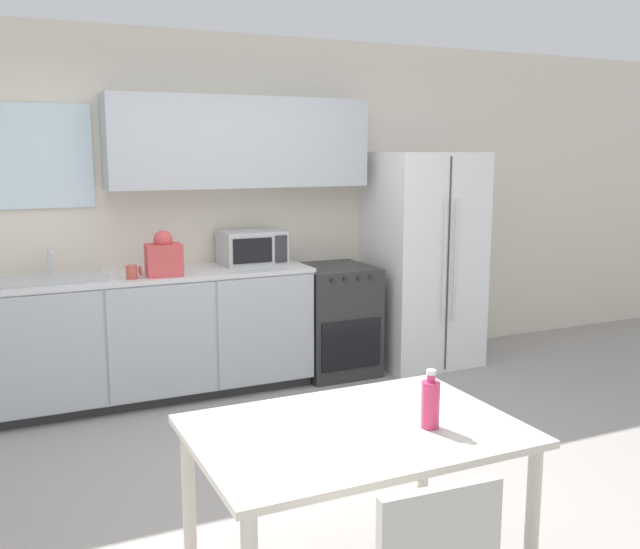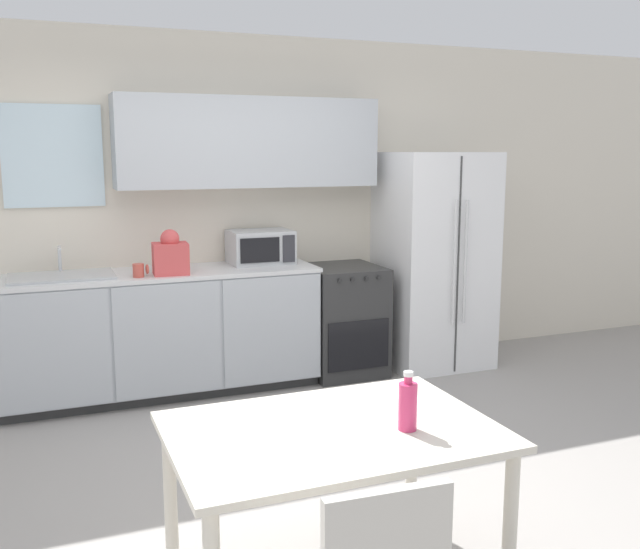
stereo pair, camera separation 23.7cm
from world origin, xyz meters
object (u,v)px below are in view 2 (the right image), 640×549
at_px(refrigerator, 434,260).
at_px(oven_range, 342,320).
at_px(microwave, 260,247).
at_px(drink_bottle, 408,405).
at_px(coffee_mug, 140,270).
at_px(dining_table, 332,449).

bearing_deg(refrigerator, oven_range, 176.71).
distance_m(oven_range, microwave, 0.91).
height_order(oven_range, drink_bottle, drink_bottle).
relative_size(coffee_mug, dining_table, 0.08).
distance_m(refrigerator, microwave, 1.50).
xyz_separation_m(coffee_mug, dining_table, (0.39, -2.57, -0.34)).
relative_size(oven_range, microwave, 1.84).
distance_m(dining_table, drink_bottle, 0.35).
xyz_separation_m(oven_range, refrigerator, (0.82, -0.05, 0.46)).
xyz_separation_m(dining_table, drink_bottle, (0.27, -0.12, 0.19)).
bearing_deg(drink_bottle, oven_range, 71.21).
bearing_deg(dining_table, refrigerator, 52.54).
height_order(coffee_mug, drink_bottle, coffee_mug).
xyz_separation_m(refrigerator, drink_bottle, (-1.80, -2.82, -0.07)).
height_order(oven_range, dining_table, oven_range).
relative_size(refrigerator, microwave, 3.73).
relative_size(refrigerator, coffee_mug, 16.58).
distance_m(refrigerator, coffee_mug, 2.45).
height_order(microwave, drink_bottle, microwave).
xyz_separation_m(oven_range, coffee_mug, (-1.63, -0.17, 0.54)).
height_order(coffee_mug, dining_table, coffee_mug).
bearing_deg(microwave, dining_table, -101.60).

